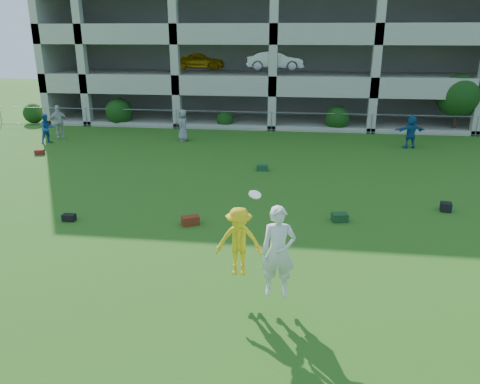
# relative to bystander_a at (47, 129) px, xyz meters

# --- Properties ---
(ground) EXTENTS (100.00, 100.00, 0.00)m
(ground) POSITION_rel_bystander_a_xyz_m (11.98, -14.08, -0.79)
(ground) COLOR #235114
(ground) RESTS_ON ground
(bystander_a) EXTENTS (0.94, 0.98, 1.58)m
(bystander_a) POSITION_rel_bystander_a_xyz_m (0.00, 0.00, 0.00)
(bystander_a) COLOR #215099
(bystander_a) RESTS_ON ground
(bystander_b) EXTENTS (1.18, 0.98, 1.89)m
(bystander_b) POSITION_rel_bystander_a_xyz_m (0.03, 1.25, 0.15)
(bystander_b) COLOR silver
(bystander_b) RESTS_ON ground
(bystander_c) EXTENTS (0.93, 1.03, 1.76)m
(bystander_c) POSITION_rel_bystander_a_xyz_m (7.24, 1.52, 0.09)
(bystander_c) COLOR gray
(bystander_c) RESTS_ON ground
(bystander_d) EXTENTS (1.69, 0.89, 1.74)m
(bystander_d) POSITION_rel_bystander_a_xyz_m (19.50, 1.37, 0.08)
(bystander_d) COLOR #1D4E89
(bystander_d) RESTS_ON ground
(bag_red_a) EXTENTS (0.63, 0.52, 0.28)m
(bag_red_a) POSITION_rel_bystander_a_xyz_m (10.45, -10.38, -0.65)
(bag_red_a) COLOR #531D0E
(bag_red_a) RESTS_ON ground
(bag_black_b) EXTENTS (0.40, 0.25, 0.22)m
(bag_black_b) POSITION_rel_bystander_a_xyz_m (6.50, -10.58, -0.68)
(bag_black_b) COLOR black
(bag_black_b) RESTS_ON ground
(bag_green_c) EXTENTS (0.56, 0.45, 0.26)m
(bag_green_c) POSITION_rel_bystander_a_xyz_m (15.15, -9.47, -0.66)
(bag_green_c) COLOR #13341B
(bag_green_c) RESTS_ON ground
(crate_d) EXTENTS (0.40, 0.40, 0.30)m
(crate_d) POSITION_rel_bystander_a_xyz_m (18.79, -8.08, -0.64)
(crate_d) COLOR black
(crate_d) RESTS_ON ground
(bag_red_f) EXTENTS (0.52, 0.41, 0.24)m
(bag_red_f) POSITION_rel_bystander_a_xyz_m (0.89, -2.50, -0.67)
(bag_red_f) COLOR #5C0F16
(bag_red_f) RESTS_ON ground
(bag_green_g) EXTENTS (0.51, 0.32, 0.25)m
(bag_green_g) POSITION_rel_bystander_a_xyz_m (12.18, -3.95, -0.67)
(bag_green_g) COLOR #14371D
(bag_green_g) RESTS_ON ground
(frisbee_contest) EXTENTS (1.82, 1.01, 2.21)m
(frisbee_contest) POSITION_rel_bystander_a_xyz_m (12.91, -14.52, 0.57)
(frisbee_contest) COLOR yellow
(frisbee_contest) RESTS_ON ground
(parking_garage) EXTENTS (30.00, 14.00, 12.00)m
(parking_garage) POSITION_rel_bystander_a_xyz_m (11.97, 13.62, 5.22)
(parking_garage) COLOR #9E998C
(parking_garage) RESTS_ON ground
(fence) EXTENTS (36.06, 0.06, 1.20)m
(fence) POSITION_rel_bystander_a_xyz_m (11.98, 4.92, -0.18)
(fence) COLOR gray
(fence) RESTS_ON ground
(shrub_row) EXTENTS (34.38, 2.52, 3.50)m
(shrub_row) POSITION_rel_bystander_a_xyz_m (16.57, 5.62, 0.72)
(shrub_row) COLOR #163D11
(shrub_row) RESTS_ON ground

